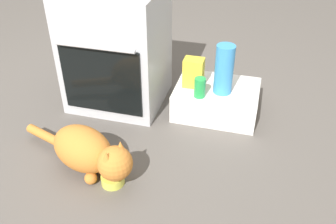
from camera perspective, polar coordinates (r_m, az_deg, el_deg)
name	(u,v)px	position (r m, az deg, el deg)	size (l,w,h in m)	color
ground	(109,136)	(2.19, -9.11, -3.71)	(8.00, 8.00, 0.00)	#56514C
oven	(117,48)	(2.34, -7.94, 9.77)	(0.57, 0.56, 0.74)	#B7BABF
pantry_cabinet	(216,100)	(2.34, 7.49, 1.90)	(0.51, 0.39, 0.18)	white
food_bowl	(113,179)	(1.88, -8.55, -10.15)	(0.12, 0.12, 0.07)	#D1D14C
cat	(89,151)	(1.89, -12.16, -5.98)	(0.72, 0.35, 0.25)	#C6752D
soda_can	(200,88)	(2.16, 4.94, 3.79)	(0.07, 0.07, 0.12)	green
snack_bag	(193,73)	(2.25, 3.96, 6.09)	(0.12, 0.09, 0.18)	yellow
water_bottle	(224,70)	(2.18, 8.66, 6.51)	(0.11, 0.11, 0.30)	#388CD1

